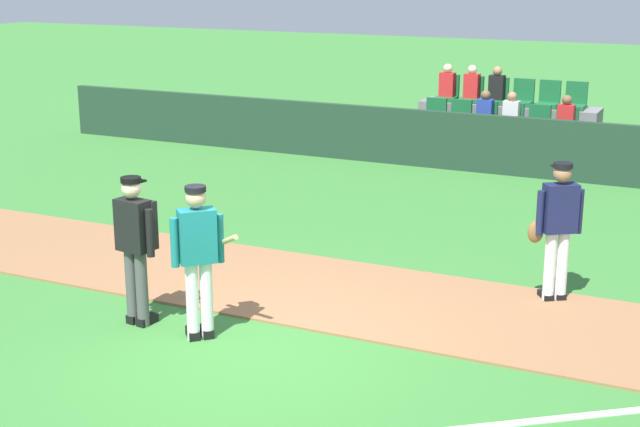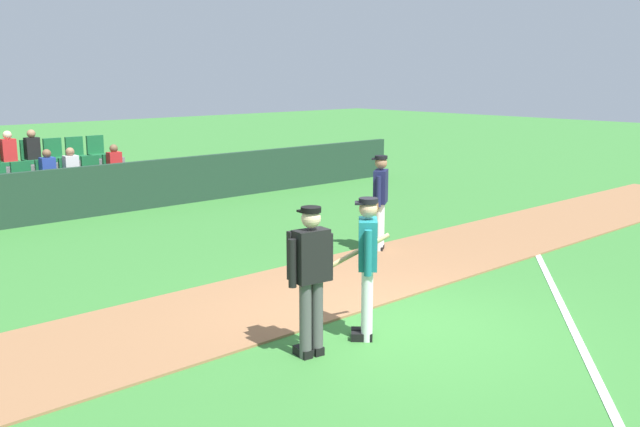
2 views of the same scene
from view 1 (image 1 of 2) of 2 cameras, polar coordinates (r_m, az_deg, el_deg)
The scene contains 8 objects.
ground_plane at distance 10.22m, azimuth -4.68°, elevation -8.26°, with size 80.00×80.00×0.00m, color #387A33.
infield_dirt_path at distance 11.80m, azimuth 0.04°, elevation -4.78°, with size 28.00×2.46×0.03m, color #936642.
foul_line_chalk at distance 8.78m, azimuth 11.25°, elevation -12.69°, with size 12.00×0.10×0.01m, color white.
dugout_fence at distance 18.50m, azimuth 10.11°, elevation 4.28°, with size 20.00×0.16×1.16m, color #1E3828.
stadium_bleachers at distance 19.89m, azimuth 11.21°, elevation 4.82°, with size 3.90×2.10×1.90m.
batter_teal_jersey at distance 10.16m, azimuth -7.54°, elevation -2.63°, with size 0.73×0.68×1.76m.
umpire_home_plate at distance 10.68m, azimuth -11.34°, elevation -1.73°, with size 0.59×0.34×1.76m.
runner_navy_jersey at distance 11.54m, azimuth 14.48°, elevation -0.81°, with size 0.62×0.45×1.76m.
Camera 1 is at (4.74, -8.06, 4.11)m, focal length 51.70 mm.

